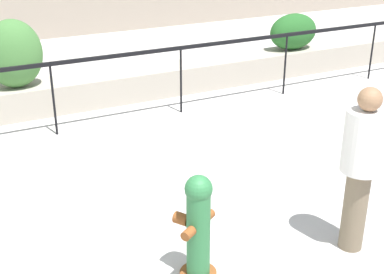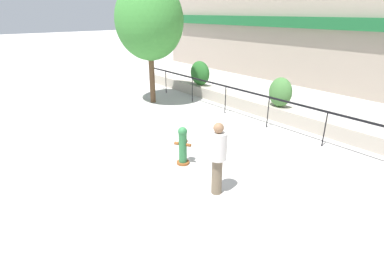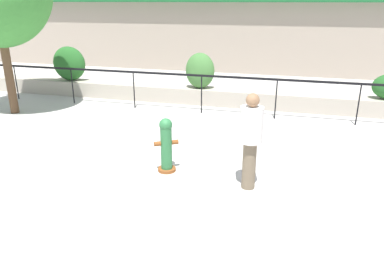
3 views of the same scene
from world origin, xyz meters
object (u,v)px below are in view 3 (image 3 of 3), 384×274
Objects in this scene: hedge_bush_0 at (69,63)px; hedge_bush_1 at (200,71)px; pedestrian at (251,136)px; fire_hydrant at (166,145)px.

hedge_bush_0 reaches higher than hedge_bush_1.
pedestrian reaches higher than hedge_bush_1.
fire_hydrant is at bearing 170.31° from pedestrian.
hedge_bush_1 is at bearing 97.13° from fire_hydrant.
hedge_bush_0 reaches higher than fire_hydrant.
pedestrian is at bearing -9.69° from fire_hydrant.
hedge_bush_0 is 8.88m from pedestrian.
pedestrian is at bearing -67.28° from hedge_bush_1.
pedestrian is (7.00, -5.46, -0.10)m from hedge_bush_0.
hedge_bush_1 is at bearing 112.72° from pedestrian.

